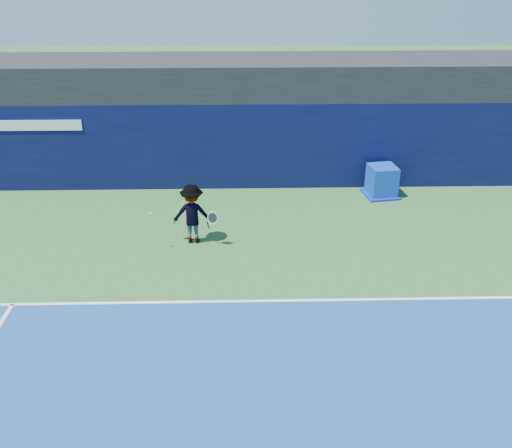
{
  "coord_description": "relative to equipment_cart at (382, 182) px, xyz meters",
  "views": [
    {
      "loc": [
        0.6,
        -8.54,
        7.89
      ],
      "look_at": [
        0.93,
        5.2,
        1.0
      ],
      "focal_mm": 40.0,
      "sensor_mm": 36.0,
      "label": 1
    }
  ],
  "objects": [
    {
      "name": "back_wall_assembly",
      "position": [
        -5.32,
        1.19,
        1.02
      ],
      "size": [
        36.0,
        1.03,
        3.0
      ],
      "color": "#090C32",
      "rests_on": "ground"
    },
    {
      "name": "ground",
      "position": [
        -5.31,
        -9.31,
        -0.48
      ],
      "size": [
        80.0,
        80.0,
        0.0
      ],
      "primitive_type": "plane",
      "color": "#2D602B",
      "rests_on": "ground"
    },
    {
      "name": "baseline",
      "position": [
        -5.31,
        -6.31,
        -0.47
      ],
      "size": [
        24.0,
        0.1,
        0.01
      ],
      "primitive_type": "cube",
      "color": "white",
      "rests_on": "ground"
    },
    {
      "name": "equipment_cart",
      "position": [
        0.0,
        0.0,
        0.0
      ],
      "size": [
        1.25,
        1.25,
        1.06
      ],
      "color": "#0C30AF",
      "rests_on": "ground"
    },
    {
      "name": "tennis_player",
      "position": [
        -6.17,
        -3.2,
        0.4
      ],
      "size": [
        1.34,
        0.74,
        1.77
      ],
      "color": "silver",
      "rests_on": "ground"
    },
    {
      "name": "tennis_ball",
      "position": [
        -7.26,
        -3.71,
        0.67
      ],
      "size": [
        0.07,
        0.07,
        0.07
      ],
      "color": "#C2E519",
      "rests_on": "ground"
    },
    {
      "name": "stadium_band",
      "position": [
        -5.31,
        2.19,
        3.12
      ],
      "size": [
        36.0,
        3.0,
        1.2
      ],
      "primitive_type": "cube",
      "color": "black",
      "rests_on": "back_wall_assembly"
    }
  ]
}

